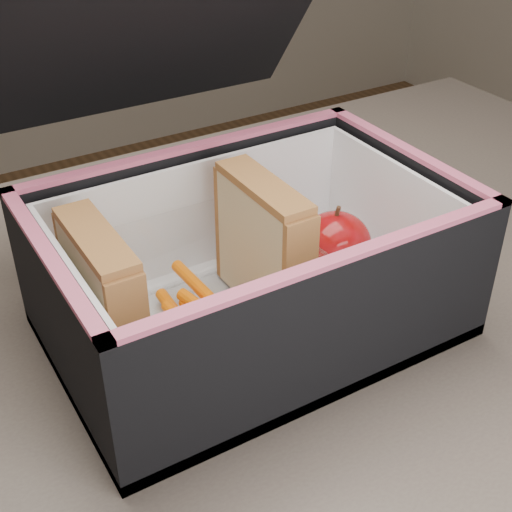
# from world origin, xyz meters

# --- Properties ---
(kitchen_table) EXTENTS (1.20, 0.80, 0.75)m
(kitchen_table) POSITION_xyz_m (0.00, 0.00, 0.66)
(kitchen_table) COLOR #63564B
(kitchen_table) RESTS_ON ground
(lunch_bag) EXTENTS (0.33, 0.35, 0.30)m
(lunch_bag) POSITION_xyz_m (-0.00, 0.02, 0.82)
(lunch_bag) COLOR black
(lunch_bag) RESTS_ON kitchen_table
(plastic_tub) EXTENTS (0.19, 0.13, 0.08)m
(plastic_tub) POSITION_xyz_m (-0.06, 0.02, 0.80)
(plastic_tub) COLOR white
(plastic_tub) RESTS_ON lunch_bag
(sandwich_left) EXTENTS (0.03, 0.10, 0.11)m
(sandwich_left) POSITION_xyz_m (-0.13, 0.02, 0.83)
(sandwich_left) COLOR tan
(sandwich_left) RESTS_ON plastic_tub
(sandwich_right) EXTENTS (0.03, 0.11, 0.12)m
(sandwich_right) POSITION_xyz_m (0.01, 0.02, 0.83)
(sandwich_right) COLOR tan
(sandwich_right) RESTS_ON plastic_tub
(carrot_sticks) EXTENTS (0.04, 0.12, 0.03)m
(carrot_sticks) POSITION_xyz_m (-0.06, 0.01, 0.79)
(carrot_sticks) COLOR #F06B00
(carrot_sticks) RESTS_ON plastic_tub
(paper_napkin) EXTENTS (0.08, 0.08, 0.01)m
(paper_napkin) POSITION_xyz_m (0.09, 0.02, 0.77)
(paper_napkin) COLOR white
(paper_napkin) RESTS_ON lunch_bag
(red_apple) EXTENTS (0.07, 0.07, 0.07)m
(red_apple) POSITION_xyz_m (0.09, 0.02, 0.80)
(red_apple) COLOR #810700
(red_apple) RESTS_ON paper_napkin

